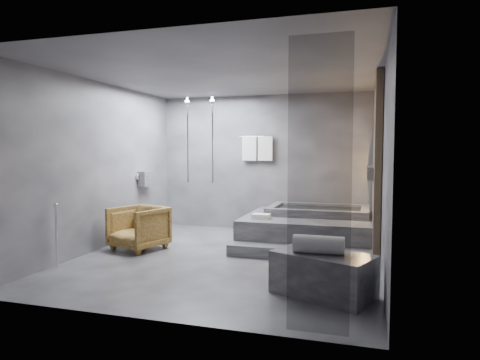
% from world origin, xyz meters
% --- Properties ---
extents(room, '(5.00, 5.04, 2.82)m').
position_xyz_m(room, '(0.40, 0.24, 1.73)').
color(room, '#2E2E31').
rests_on(room, ground).
extents(tub_deck, '(2.20, 2.00, 0.50)m').
position_xyz_m(tub_deck, '(1.05, 1.45, 0.25)').
color(tub_deck, '#333336').
rests_on(tub_deck, ground).
extents(tub_step, '(2.20, 0.36, 0.18)m').
position_xyz_m(tub_step, '(1.05, 0.27, 0.09)').
color(tub_step, '#333336').
rests_on(tub_step, ground).
extents(concrete_bench, '(1.25, 0.98, 0.50)m').
position_xyz_m(concrete_bench, '(1.58, -1.30, 0.25)').
color(concrete_bench, '#323235').
rests_on(concrete_bench, ground).
extents(driftwood_chair, '(0.99, 1.01, 0.73)m').
position_xyz_m(driftwood_chair, '(-1.62, 0.14, 0.36)').
color(driftwood_chair, '#4A3212').
rests_on(driftwood_chair, ground).
extents(rolled_towel, '(0.57, 0.21, 0.21)m').
position_xyz_m(rolled_towel, '(1.53, -1.34, 0.60)').
color(rolled_towel, silver).
rests_on(rolled_towel, concrete_bench).
extents(deck_towel, '(0.30, 0.22, 0.08)m').
position_xyz_m(deck_towel, '(0.32, 0.87, 0.54)').
color(deck_towel, white).
rests_on(deck_towel, tub_deck).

